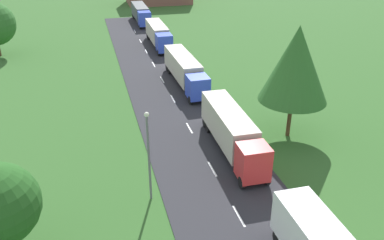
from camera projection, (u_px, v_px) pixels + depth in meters
name	position (u px, v px, depth m)	size (l,w,h in m)	color
road	(237.00, 213.00, 29.54)	(10.00, 140.00, 0.06)	#2B2B30
truck_second	(232.00, 130.00, 36.67)	(2.70, 12.44, 3.69)	red
truck_third	(185.00, 69.00, 52.13)	(2.74, 13.90, 3.56)	blue
truck_fourth	(158.00, 34.00, 68.70)	(2.54, 12.72, 3.48)	blue
truck_fifth	(141.00, 13.00, 84.69)	(2.54, 12.71, 3.45)	blue
lamppost_second	(149.00, 152.00, 29.32)	(0.36, 0.36, 7.40)	slate
tree_maple	(296.00, 64.00, 37.08)	(6.55, 6.55, 11.09)	#513823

